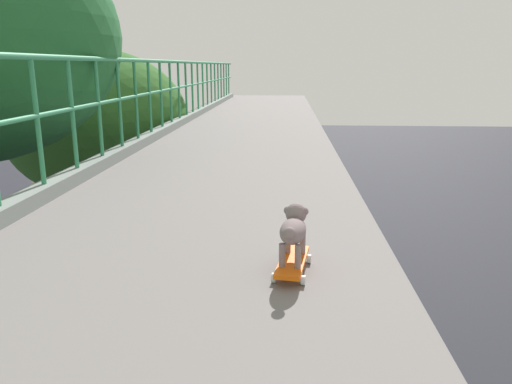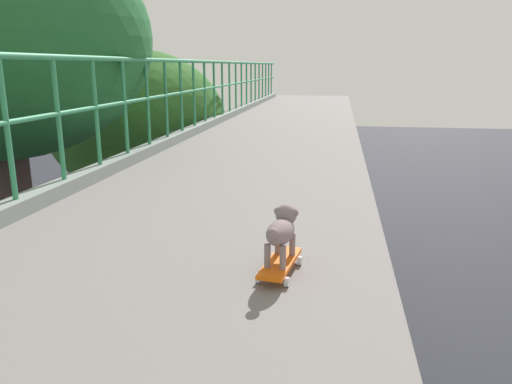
# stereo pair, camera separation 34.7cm
# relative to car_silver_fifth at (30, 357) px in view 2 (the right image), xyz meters

# --- Properties ---
(car_silver_fifth) EXTENTS (1.76, 4.13, 1.42)m
(car_silver_fifth) POSITION_rel_car_silver_fifth_xyz_m (0.00, 0.00, 0.00)
(car_silver_fifth) COLOR #AFBBB9
(car_silver_fifth) RESTS_ON ground
(car_grey_seventh) EXTENTS (1.91, 4.11, 1.35)m
(car_grey_seventh) POSITION_rel_car_silver_fifth_xyz_m (0.09, 5.90, -0.04)
(car_grey_seventh) COLOR slate
(car_grey_seventh) RESTS_ON ground
(city_bus) EXTENTS (2.72, 10.41, 3.45)m
(city_bus) POSITION_rel_car_silver_fifth_xyz_m (-3.77, 16.99, 1.24)
(city_bus) COLOR beige
(city_bus) RESTS_ON ground
(roadside_tree_far) EXTENTS (4.09, 4.09, 7.46)m
(roadside_tree_far) POSITION_rel_car_silver_fifth_xyz_m (2.07, 1.94, 5.06)
(roadside_tree_far) COLOR brown
(roadside_tree_far) RESTS_ON ground
(toy_skateboard) EXTENTS (0.24, 0.50, 0.08)m
(toy_skateboard) POSITION_rel_car_silver_fifth_xyz_m (6.36, -6.18, 5.27)
(toy_skateboard) COLOR #F15C0C
(toy_skateboard) RESTS_ON overpass_deck
(small_dog) EXTENTS (0.19, 0.40, 0.31)m
(small_dog) POSITION_rel_car_silver_fifth_xyz_m (6.36, -6.16, 5.47)
(small_dog) COLOR gray
(small_dog) RESTS_ON toy_skateboard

